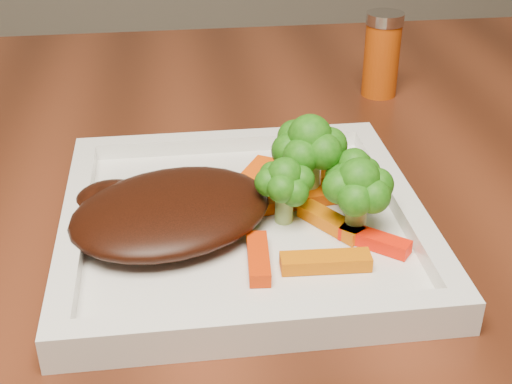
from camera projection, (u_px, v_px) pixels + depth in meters
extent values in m
cube|color=white|center=(243.00, 228.00, 0.55)|extent=(0.27, 0.27, 0.01)
ellipsoid|color=black|center=(171.00, 211.00, 0.53)|extent=(0.19, 0.17, 0.03)
cube|color=#D06103|center=(326.00, 262.00, 0.49)|extent=(0.06, 0.02, 0.01)
cube|color=#FF1A04|center=(375.00, 240.00, 0.51)|extent=(0.05, 0.04, 0.01)
cube|color=red|center=(258.00, 258.00, 0.49)|extent=(0.02, 0.06, 0.01)
cube|color=#FE7004|center=(357.00, 179.00, 0.59)|extent=(0.06, 0.03, 0.01)
cube|color=#F14A03|center=(252.00, 177.00, 0.59)|extent=(0.05, 0.06, 0.01)
cube|color=#E16603|center=(331.00, 222.00, 0.53)|extent=(0.04, 0.06, 0.01)
cube|color=#DF4C03|center=(299.00, 199.00, 0.56)|extent=(0.07, 0.03, 0.01)
cylinder|color=#B4420A|center=(382.00, 55.00, 0.77)|extent=(0.05, 0.05, 0.09)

